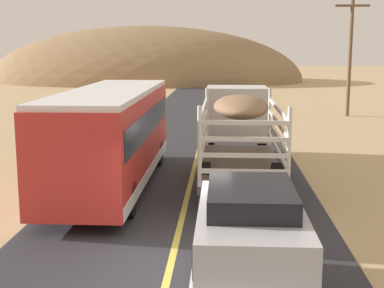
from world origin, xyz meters
TOP-DOWN VIEW (x-y plane):
  - ground_plane at (0.00, 0.00)m, footprint 240.00×240.00m
  - road_surface at (0.00, 0.00)m, footprint 8.00×120.00m
  - road_centre_line at (0.00, 0.00)m, footprint 0.16×117.60m
  - suv_near at (1.56, -1.91)m, footprint 1.90×4.62m
  - livestock_truck at (1.65, 9.95)m, footprint 2.53×9.70m
  - bus at (-2.54, 6.57)m, footprint 2.54×10.00m
  - power_pole_mid at (9.33, 25.79)m, footprint 2.20×0.24m
  - distant_hill at (-9.31, 61.61)m, footprint 41.44×25.83m

SIDE VIEW (x-z plane):
  - ground_plane at x=0.00m, z-range 0.00..0.00m
  - distant_hill at x=-9.31m, z-range -7.23..7.23m
  - road_surface at x=0.00m, z-range 0.00..0.02m
  - road_centre_line at x=0.00m, z-range 0.02..0.02m
  - suv_near at x=1.56m, z-range 0.01..2.29m
  - bus at x=-2.54m, z-range 0.14..3.35m
  - livestock_truck at x=1.65m, z-range 0.28..3.30m
  - power_pole_mid at x=9.33m, z-range 0.29..8.05m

